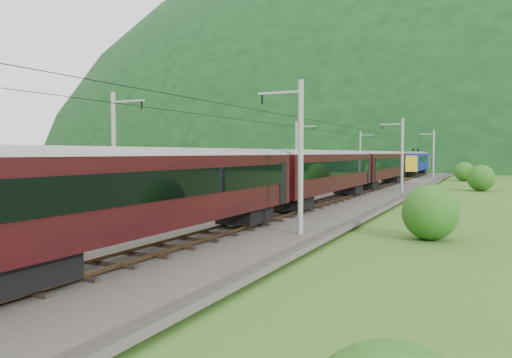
% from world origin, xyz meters
% --- Properties ---
extents(ground, '(600.00, 600.00, 0.00)m').
position_xyz_m(ground, '(0.00, 0.00, 0.00)').
color(ground, '#3A5A1C').
rests_on(ground, ground).
extents(railbed, '(14.00, 220.00, 0.30)m').
position_xyz_m(railbed, '(0.00, 10.00, 0.15)').
color(railbed, '#38332D').
rests_on(railbed, ground).
extents(track_left, '(2.40, 220.00, 0.27)m').
position_xyz_m(track_left, '(-2.40, 10.00, 0.37)').
color(track_left, brown).
rests_on(track_left, railbed).
extents(track_right, '(2.40, 220.00, 0.27)m').
position_xyz_m(track_right, '(2.40, 10.00, 0.37)').
color(track_right, brown).
rests_on(track_right, railbed).
extents(catenary_left, '(2.54, 192.28, 8.00)m').
position_xyz_m(catenary_left, '(-6.12, 32.00, 4.50)').
color(catenary_left, gray).
rests_on(catenary_left, railbed).
extents(catenary_right, '(2.54, 192.28, 8.00)m').
position_xyz_m(catenary_right, '(6.12, 32.00, 4.50)').
color(catenary_right, gray).
rests_on(catenary_right, railbed).
extents(overhead_wires, '(4.83, 198.00, 0.03)m').
position_xyz_m(overhead_wires, '(0.00, 10.00, 7.10)').
color(overhead_wires, black).
rests_on(overhead_wires, ground).
extents(mountain_main, '(504.00, 360.00, 244.00)m').
position_xyz_m(mountain_main, '(0.00, 260.00, 0.00)').
color(mountain_main, black).
rests_on(mountain_main, ground).
extents(mountain_ridge, '(336.00, 280.00, 132.00)m').
position_xyz_m(mountain_ridge, '(-120.00, 300.00, 0.00)').
color(mountain_ridge, black).
rests_on(mountain_ridge, ground).
extents(train, '(2.96, 119.57, 5.14)m').
position_xyz_m(train, '(2.40, 16.37, 3.51)').
color(train, black).
rests_on(train, ground).
extents(hazard_post_near, '(0.15, 0.15, 1.41)m').
position_xyz_m(hazard_post_near, '(-0.14, 66.11, 1.00)').
color(hazard_post_near, red).
rests_on(hazard_post_near, railbed).
extents(hazard_post_far, '(0.16, 0.16, 1.50)m').
position_xyz_m(hazard_post_far, '(0.64, 53.48, 1.05)').
color(hazard_post_far, red).
rests_on(hazard_post_far, railbed).
extents(signal, '(0.28, 0.28, 2.49)m').
position_xyz_m(signal, '(-3.98, 27.82, 1.76)').
color(signal, black).
rests_on(signal, railbed).
extents(vegetation_left, '(11.05, 146.50, 6.22)m').
position_xyz_m(vegetation_left, '(-13.47, 10.71, 2.00)').
color(vegetation_left, '#254F15').
rests_on(vegetation_left, ground).
extents(vegetation_right, '(6.00, 107.11, 2.82)m').
position_xyz_m(vegetation_right, '(12.66, 26.50, 1.28)').
color(vegetation_right, '#254F15').
rests_on(vegetation_right, ground).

